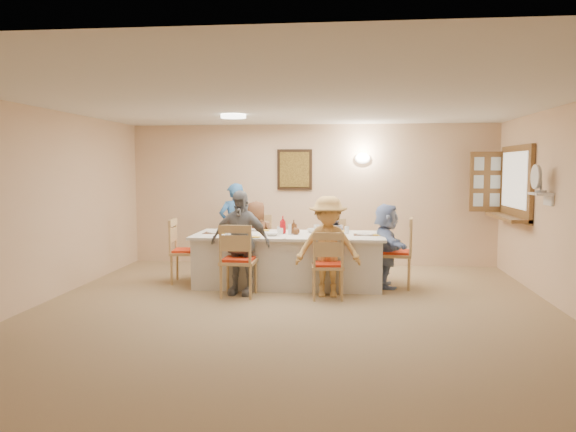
# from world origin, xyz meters

# --- Properties ---
(ground) EXTENTS (7.00, 7.00, 0.00)m
(ground) POSITION_xyz_m (0.00, 0.00, 0.00)
(ground) COLOR #997E59
(room_walls) EXTENTS (7.00, 7.00, 7.00)m
(room_walls) POSITION_xyz_m (0.00, 0.00, 1.51)
(room_walls) COLOR beige
(room_walls) RESTS_ON ground
(wall_picture) EXTENTS (0.62, 0.05, 0.72)m
(wall_picture) POSITION_xyz_m (-0.30, 3.46, 1.70)
(wall_picture) COLOR black
(wall_picture) RESTS_ON room_walls
(wall_sconce) EXTENTS (0.26, 0.09, 0.18)m
(wall_sconce) POSITION_xyz_m (0.90, 3.44, 1.90)
(wall_sconce) COLOR white
(wall_sconce) RESTS_ON room_walls
(ceiling_light) EXTENTS (0.36, 0.36, 0.05)m
(ceiling_light) POSITION_xyz_m (-1.00, 1.50, 2.47)
(ceiling_light) COLOR white
(ceiling_light) RESTS_ON room_walls
(serving_hatch) EXTENTS (0.06, 1.50, 1.15)m
(serving_hatch) POSITION_xyz_m (3.21, 2.40, 1.50)
(serving_hatch) COLOR brown
(serving_hatch) RESTS_ON room_walls
(hatch_sill) EXTENTS (0.30, 1.50, 0.05)m
(hatch_sill) POSITION_xyz_m (3.09, 2.40, 0.97)
(hatch_sill) COLOR brown
(hatch_sill) RESTS_ON room_walls
(shutter_door) EXTENTS (0.55, 0.04, 1.00)m
(shutter_door) POSITION_xyz_m (2.95, 3.16, 1.50)
(shutter_door) COLOR brown
(shutter_door) RESTS_ON room_walls
(fan_shelf) EXTENTS (0.22, 0.36, 0.03)m
(fan_shelf) POSITION_xyz_m (3.13, 1.05, 1.40)
(fan_shelf) COLOR white
(fan_shelf) RESTS_ON room_walls
(desk_fan) EXTENTS (0.30, 0.30, 0.28)m
(desk_fan) POSITION_xyz_m (3.10, 1.05, 1.55)
(desk_fan) COLOR #A5A5A8
(desk_fan) RESTS_ON fan_shelf
(dining_table) EXTENTS (2.78, 1.18, 0.76)m
(dining_table) POSITION_xyz_m (-0.21, 1.66, 0.38)
(dining_table) COLOR silver
(dining_table) RESTS_ON ground
(chair_back_left) EXTENTS (0.46, 0.46, 0.97)m
(chair_back_left) POSITION_xyz_m (-0.81, 2.46, 0.48)
(chair_back_left) COLOR #D8B36F
(chair_back_left) RESTS_ON ground
(chair_back_right) EXTENTS (0.52, 0.52, 0.92)m
(chair_back_right) POSITION_xyz_m (0.39, 2.46, 0.46)
(chair_back_right) COLOR #D8B36F
(chair_back_right) RESTS_ON ground
(chair_front_left) EXTENTS (0.49, 0.49, 1.00)m
(chair_front_left) POSITION_xyz_m (-0.81, 0.86, 0.50)
(chair_front_left) COLOR #D8B36F
(chair_front_left) RESTS_ON ground
(chair_front_right) EXTENTS (0.47, 0.47, 0.91)m
(chair_front_right) POSITION_xyz_m (0.39, 0.86, 0.46)
(chair_front_right) COLOR #D8B36F
(chair_front_right) RESTS_ON ground
(chair_left_end) EXTENTS (0.50, 0.50, 0.97)m
(chair_left_end) POSITION_xyz_m (-1.76, 1.66, 0.49)
(chair_left_end) COLOR #D8B36F
(chair_left_end) RESTS_ON ground
(chair_right_end) EXTENTS (0.55, 0.55, 1.02)m
(chair_right_end) POSITION_xyz_m (1.34, 1.66, 0.51)
(chair_right_end) COLOR #D8B36F
(chair_right_end) RESTS_ON ground
(diner_back_left) EXTENTS (0.63, 0.45, 1.20)m
(diner_back_left) POSITION_xyz_m (-0.81, 2.34, 0.60)
(diner_back_left) COLOR brown
(diner_back_left) RESTS_ON ground
(diner_back_right) EXTENTS (0.71, 0.64, 1.13)m
(diner_back_right) POSITION_xyz_m (0.39, 2.34, 0.57)
(diner_back_right) COLOR #A5A2BA
(diner_back_right) RESTS_ON ground
(diner_front_left) EXTENTS (0.95, 0.61, 1.43)m
(diner_front_left) POSITION_xyz_m (-0.81, 0.98, 0.72)
(diner_front_left) COLOR gray
(diner_front_left) RESTS_ON ground
(diner_front_right) EXTENTS (0.94, 0.62, 1.36)m
(diner_front_right) POSITION_xyz_m (0.39, 0.98, 0.68)
(diner_front_right) COLOR #E4AC5A
(diner_front_right) RESTS_ON ground
(diner_right_end) EXTENTS (1.23, 0.68, 1.22)m
(diner_right_end) POSITION_xyz_m (1.21, 1.66, 0.61)
(diner_right_end) COLOR #8FA7DB
(diner_right_end) RESTS_ON ground
(caregiver) EXTENTS (0.85, 0.83, 1.47)m
(caregiver) POSITION_xyz_m (-1.26, 2.81, 0.74)
(caregiver) COLOR #3267A8
(caregiver) RESTS_ON ground
(placemat_fl) EXTENTS (0.34, 0.25, 0.01)m
(placemat_fl) POSITION_xyz_m (-0.81, 1.24, 0.76)
(placemat_fl) COLOR #472B19
(placemat_fl) RESTS_ON dining_table
(plate_fl) EXTENTS (0.22, 0.22, 0.01)m
(plate_fl) POSITION_xyz_m (-0.81, 1.24, 0.77)
(plate_fl) COLOR white
(plate_fl) RESTS_ON dining_table
(napkin_fl) EXTENTS (0.14, 0.14, 0.01)m
(napkin_fl) POSITION_xyz_m (-0.63, 1.19, 0.77)
(napkin_fl) COLOR gold
(napkin_fl) RESTS_ON dining_table
(placemat_fr) EXTENTS (0.34, 0.25, 0.01)m
(placemat_fr) POSITION_xyz_m (0.39, 1.24, 0.76)
(placemat_fr) COLOR #472B19
(placemat_fr) RESTS_ON dining_table
(plate_fr) EXTENTS (0.23, 0.23, 0.01)m
(plate_fr) POSITION_xyz_m (0.39, 1.24, 0.77)
(plate_fr) COLOR white
(plate_fr) RESTS_ON dining_table
(napkin_fr) EXTENTS (0.13, 0.13, 0.01)m
(napkin_fr) POSITION_xyz_m (0.57, 1.19, 0.77)
(napkin_fr) COLOR gold
(napkin_fr) RESTS_ON dining_table
(placemat_bl) EXTENTS (0.35, 0.26, 0.01)m
(placemat_bl) POSITION_xyz_m (-0.81, 2.08, 0.76)
(placemat_bl) COLOR #472B19
(placemat_bl) RESTS_ON dining_table
(plate_bl) EXTENTS (0.23, 0.23, 0.01)m
(plate_bl) POSITION_xyz_m (-0.81, 2.08, 0.77)
(plate_bl) COLOR white
(plate_bl) RESTS_ON dining_table
(napkin_bl) EXTENTS (0.15, 0.15, 0.01)m
(napkin_bl) POSITION_xyz_m (-0.63, 2.03, 0.77)
(napkin_bl) COLOR gold
(napkin_bl) RESTS_ON dining_table
(placemat_br) EXTENTS (0.33, 0.25, 0.01)m
(placemat_br) POSITION_xyz_m (0.39, 2.08, 0.76)
(placemat_br) COLOR #472B19
(placemat_br) RESTS_ON dining_table
(plate_br) EXTENTS (0.25, 0.25, 0.02)m
(plate_br) POSITION_xyz_m (0.39, 2.08, 0.77)
(plate_br) COLOR white
(plate_br) RESTS_ON dining_table
(napkin_br) EXTENTS (0.15, 0.15, 0.01)m
(napkin_br) POSITION_xyz_m (0.57, 2.03, 0.77)
(napkin_br) COLOR gold
(napkin_br) RESTS_ON dining_table
(placemat_le) EXTENTS (0.36, 0.27, 0.01)m
(placemat_le) POSITION_xyz_m (-1.31, 1.66, 0.76)
(placemat_le) COLOR #472B19
(placemat_le) RESTS_ON dining_table
(plate_le) EXTENTS (0.25, 0.25, 0.02)m
(plate_le) POSITION_xyz_m (-1.31, 1.66, 0.77)
(plate_le) COLOR white
(plate_le) RESTS_ON dining_table
(napkin_le) EXTENTS (0.14, 0.14, 0.01)m
(napkin_le) POSITION_xyz_m (-1.13, 1.61, 0.77)
(napkin_le) COLOR gold
(napkin_le) RESTS_ON dining_table
(placemat_re) EXTENTS (0.34, 0.25, 0.01)m
(placemat_re) POSITION_xyz_m (0.91, 1.66, 0.76)
(placemat_re) COLOR #472B19
(placemat_re) RESTS_ON dining_table
(plate_re) EXTENTS (0.25, 0.25, 0.02)m
(plate_re) POSITION_xyz_m (0.91, 1.66, 0.77)
(plate_re) COLOR white
(plate_re) RESTS_ON dining_table
(napkin_re) EXTENTS (0.14, 0.14, 0.01)m
(napkin_re) POSITION_xyz_m (1.09, 1.61, 0.77)
(napkin_re) COLOR gold
(napkin_re) RESTS_ON dining_table
(teacup_a) EXTENTS (0.16, 0.16, 0.09)m
(teacup_a) POSITION_xyz_m (-1.05, 1.34, 0.80)
(teacup_a) COLOR white
(teacup_a) RESTS_ON dining_table
(teacup_b) EXTENTS (0.15, 0.15, 0.09)m
(teacup_b) POSITION_xyz_m (0.17, 2.19, 0.80)
(teacup_b) COLOR white
(teacup_b) RESTS_ON dining_table
(bowl_a) EXTENTS (0.23, 0.23, 0.05)m
(bowl_a) POSITION_xyz_m (-0.43, 1.43, 0.78)
(bowl_a) COLOR white
(bowl_a) RESTS_ON dining_table
(bowl_b) EXTENTS (0.24, 0.24, 0.06)m
(bowl_b) POSITION_xyz_m (0.14, 1.89, 0.79)
(bowl_b) COLOR white
(bowl_b) RESTS_ON dining_table
(condiment_ketchup) EXTENTS (0.11, 0.12, 0.26)m
(condiment_ketchup) POSITION_xyz_m (-0.31, 1.71, 0.89)
(condiment_ketchup) COLOR red
(condiment_ketchup) RESTS_ON dining_table
(condiment_brown) EXTENTS (0.10, 0.10, 0.20)m
(condiment_brown) POSITION_xyz_m (-0.15, 1.74, 0.86)
(condiment_brown) COLOR brown
(condiment_brown) RESTS_ON dining_table
(condiment_malt) EXTENTS (0.12, 0.12, 0.15)m
(condiment_malt) POSITION_xyz_m (-0.11, 1.61, 0.83)
(condiment_malt) COLOR brown
(condiment_malt) RESTS_ON dining_table
(drinking_glass) EXTENTS (0.06, 0.06, 0.10)m
(drinking_glass) POSITION_xyz_m (-0.36, 1.71, 0.82)
(drinking_glass) COLOR silver
(drinking_glass) RESTS_ON dining_table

